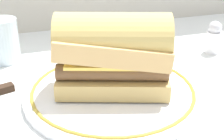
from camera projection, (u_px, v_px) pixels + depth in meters
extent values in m
plane|color=silver|center=(109.00, 97.00, 0.55)|extent=(1.50, 1.50, 0.00)
cylinder|color=white|center=(112.00, 91.00, 0.56)|extent=(0.29, 0.29, 0.01)
torus|color=#B29333|center=(112.00, 88.00, 0.55)|extent=(0.26, 0.26, 0.01)
cube|color=tan|center=(112.00, 80.00, 0.55)|extent=(0.19, 0.14, 0.03)
cylinder|color=brown|center=(112.00, 72.00, 0.51)|extent=(0.17, 0.08, 0.02)
cylinder|color=brown|center=(112.00, 65.00, 0.54)|extent=(0.17, 0.08, 0.02)
cylinder|color=brown|center=(112.00, 59.00, 0.56)|extent=(0.17, 0.08, 0.02)
cube|color=#EFC64C|center=(112.00, 57.00, 0.53)|extent=(0.16, 0.13, 0.01)
cube|color=tan|center=(112.00, 46.00, 0.52)|extent=(0.19, 0.14, 0.05)
cylinder|color=tan|center=(112.00, 37.00, 0.52)|extent=(0.19, 0.13, 0.08)
cylinder|color=silver|center=(3.00, 41.00, 0.66)|extent=(0.06, 0.06, 0.09)
cylinder|color=gold|center=(5.00, 49.00, 0.67)|extent=(0.05, 0.05, 0.05)
cylinder|color=white|center=(213.00, 42.00, 0.71)|extent=(0.03, 0.03, 0.05)
sphere|color=silver|center=(215.00, 28.00, 0.70)|extent=(0.03, 0.03, 0.03)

